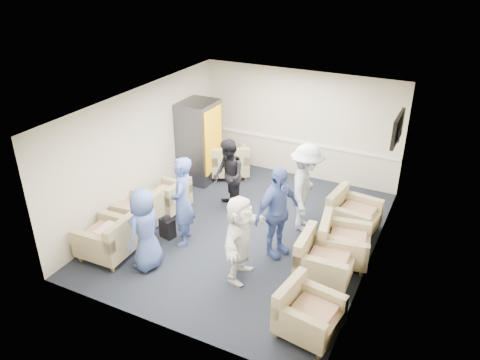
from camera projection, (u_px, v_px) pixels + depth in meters
The scene contains 25 objects.
floor at pixel (246, 231), 9.65m from camera, with size 6.00×6.00×0.00m, color black.
ceiling at pixel (247, 105), 8.44m from camera, with size 6.00×6.00×0.00m, color silver.
back_wall at pixel (300, 125), 11.44m from camera, with size 5.00×0.02×2.70m, color beige.
front_wall at pixel (155, 254), 6.64m from camera, with size 5.00×0.02×2.70m, color beige.
left_wall at pixel (142, 150), 10.04m from camera, with size 0.02×6.00×2.70m, color beige.
right_wall at pixel (377, 200), 8.05m from camera, with size 0.02×6.00×2.70m, color beige.
chair_rail at pixel (298, 142), 11.63m from camera, with size 4.98×0.04×0.06m, color white.
tv at pixel (398, 129), 9.20m from camera, with size 0.10×1.00×0.58m.
armchair_left_near at pixel (110, 240), 8.71m from camera, with size 0.94×0.94×0.73m.
armchair_left_mid at pixel (143, 212), 9.67m from camera, with size 0.94×0.94×0.68m.
armchair_left_far at pixel (169, 198), 10.26m from camera, with size 0.87×0.87×0.64m.
armchair_right_near at pixel (306, 314), 7.00m from camera, with size 0.97×0.97×0.68m.
armchair_right_midnear at pixel (322, 262), 8.11m from camera, with size 0.95×0.95×0.73m.
armchair_right_midfar at pixel (341, 244), 8.61m from camera, with size 1.04×1.04×0.72m.
armchair_right_far at pixel (351, 215), 9.51m from camera, with size 1.02×1.02×0.73m.
armchair_corner at pixel (230, 162), 11.81m from camera, with size 1.28×1.28×0.75m.
vending_machine at pixel (199, 141), 11.39m from camera, with size 0.81×0.95×2.00m.
backpack at pixel (167, 226), 9.36m from camera, with size 0.33×0.27×0.49m.
pillow at pixel (108, 231), 8.63m from camera, with size 0.46×0.35×0.13m, color beige.
person_front_left at pixel (145, 230), 8.26m from camera, with size 0.77×0.50×1.57m, color #41569C.
person_mid_left at pixel (182, 201), 8.92m from camera, with size 0.66×0.43×1.81m, color #41569C.
person_back_left at pixel (228, 176), 10.09m from camera, with size 0.80×0.62×1.64m, color black.
person_back_right at pixel (306, 188), 9.36m from camera, with size 1.20×0.69×1.86m, color silver.
person_mid_right at pixel (277, 212), 8.56m from camera, with size 1.06×0.44×1.81m, color #41569C.
person_front_right at pixel (240, 239), 7.97m from camera, with size 1.49×0.47×1.60m, color white.
Camera 1 is at (3.51, -7.35, 5.27)m, focal length 35.00 mm.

